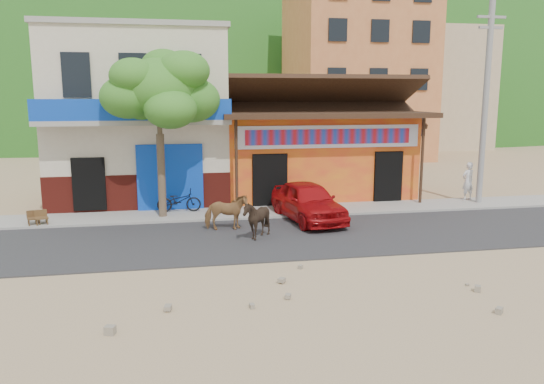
{
  "coord_description": "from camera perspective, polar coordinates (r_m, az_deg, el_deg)",
  "views": [
    {
      "loc": [
        -4.15,
        -13.54,
        4.48
      ],
      "look_at": [
        -1.06,
        3.0,
        1.4
      ],
      "focal_mm": 35.0,
      "sensor_mm": 36.0,
      "label": 1
    }
  ],
  "objects": [
    {
      "name": "cow_tan",
      "position": [
        17.7,
        -4.95,
        -2.19
      ],
      "size": [
        1.47,
        0.73,
        1.21
      ],
      "primitive_type": "imported",
      "rotation": [
        0.0,
        0.0,
        1.51
      ],
      "color": "olive",
      "rests_on": "road"
    },
    {
      "name": "cafe_building",
      "position": [
        23.6,
        -13.99,
        7.69
      ],
      "size": [
        7.0,
        6.0,
        7.0
      ],
      "primitive_type": "cube",
      "color": "beige",
      "rests_on": "ground"
    },
    {
      "name": "ground",
      "position": [
        14.86,
        6.19,
        -7.24
      ],
      "size": [
        120.0,
        120.0,
        0.0
      ],
      "primitive_type": "plane",
      "color": "#9E825B",
      "rests_on": "ground"
    },
    {
      "name": "pedestrian",
      "position": [
        23.75,
        20.32,
        1.11
      ],
      "size": [
        0.66,
        0.51,
        1.61
      ],
      "primitive_type": "imported",
      "rotation": [
        0.0,
        0.0,
        3.37
      ],
      "color": "silver",
      "rests_on": "sidewalk"
    },
    {
      "name": "dance_club",
      "position": [
        24.48,
        4.03,
        4.06
      ],
      "size": [
        8.0,
        6.0,
        3.6
      ],
      "primitive_type": "cube",
      "color": "orange",
      "rests_on": "ground"
    },
    {
      "name": "hillside",
      "position": [
        83.99,
        -8.0,
        15.41
      ],
      "size": [
        100.0,
        40.0,
        24.0
      ],
      "primitive_type": "ellipsoid",
      "color": "#194C14",
      "rests_on": "ground"
    },
    {
      "name": "apartment_rear",
      "position": [
        48.86,
        16.66,
        10.55
      ],
      "size": [
        8.0,
        8.0,
        10.0
      ],
      "primitive_type": "cube",
      "color": "tan",
      "rests_on": "ground"
    },
    {
      "name": "cow_dark",
      "position": [
        16.56,
        -1.67,
        -2.93
      ],
      "size": [
        1.27,
        1.17,
        1.26
      ],
      "primitive_type": "imported",
      "rotation": [
        0.0,
        0.0,
        -1.43
      ],
      "color": "black",
      "rests_on": "road"
    },
    {
      "name": "cafe_chair_left",
      "position": [
        19.77,
        -23.6,
        -1.94
      ],
      "size": [
        0.53,
        0.53,
        0.88
      ],
      "primitive_type": null,
      "rotation": [
        0.0,
        0.0,
        0.34
      ],
      "color": "#513A1B",
      "rests_on": "sidewalk"
    },
    {
      "name": "road",
      "position": [
        17.16,
        3.79,
        -4.72
      ],
      "size": [
        60.0,
        5.0,
        0.04
      ],
      "primitive_type": "cube",
      "color": "#28282B",
      "rests_on": "ground"
    },
    {
      "name": "tree",
      "position": [
        19.4,
        -11.97,
        6.13
      ],
      "size": [
        3.0,
        3.0,
        6.0
      ],
      "primitive_type": null,
      "color": "#2D721E",
      "rests_on": "sidewalk"
    },
    {
      "name": "scooter",
      "position": [
        20.36,
        -9.97,
        -0.92
      ],
      "size": [
        1.67,
        0.66,
        0.86
      ],
      "primitive_type": "imported",
      "rotation": [
        0.0,
        0.0,
        1.52
      ],
      "color": "black",
      "rests_on": "sidewalk"
    },
    {
      "name": "utility_pole",
      "position": [
        23.12,
        21.96,
        8.74
      ],
      "size": [
        0.24,
        0.24,
        8.0
      ],
      "primitive_type": "cylinder",
      "color": "gray",
      "rests_on": "sidewalk"
    },
    {
      "name": "cafe_chair_right",
      "position": [
        19.83,
        -24.31,
        -1.97
      ],
      "size": [
        0.52,
        0.52,
        0.87
      ],
      "primitive_type": null,
      "rotation": [
        0.0,
        0.0,
        0.32
      ],
      "color": "#463117",
      "rests_on": "sidewalk"
    },
    {
      "name": "apartment_front",
      "position": [
        39.81,
        8.92,
        12.43
      ],
      "size": [
        9.0,
        9.0,
        12.0
      ],
      "primitive_type": "cube",
      "color": "#CC723F",
      "rests_on": "ground"
    },
    {
      "name": "red_car",
      "position": [
        19.0,
        3.89,
        -1.0
      ],
      "size": [
        2.27,
        4.32,
        1.4
      ],
      "primitive_type": "imported",
      "rotation": [
        0.0,
        0.0,
        0.15
      ],
      "color": "#A50B0F",
      "rests_on": "road"
    },
    {
      "name": "sidewalk",
      "position": [
        20.46,
        1.36,
        -2.11
      ],
      "size": [
        60.0,
        2.0,
        0.12
      ],
      "primitive_type": "cube",
      "color": "gray",
      "rests_on": "ground"
    }
  ]
}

